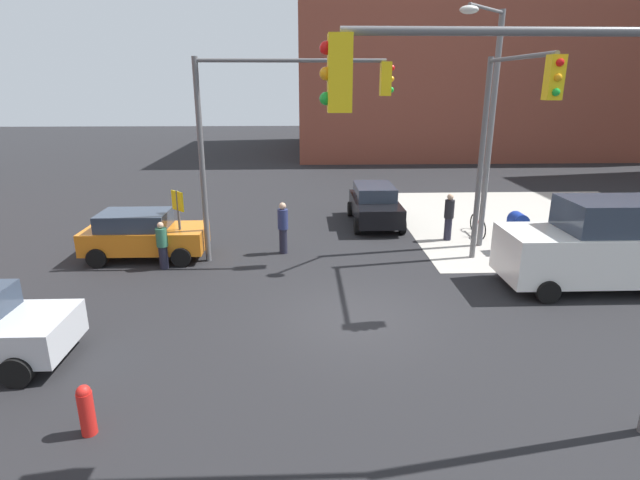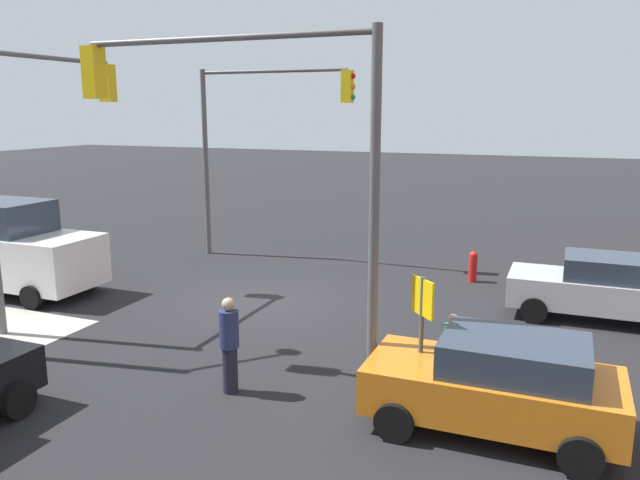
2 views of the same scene
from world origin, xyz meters
name	(u,v)px [view 1 (image 1 of 2)]	position (x,y,z in m)	size (l,w,h in m)	color
ground_plane	(355,318)	(0.00, 0.00, 0.00)	(120.00, 120.00, 0.00)	black
sidewalk_corner	(540,221)	(9.00, 9.00, 0.01)	(12.00, 12.00, 0.01)	#ADA89E
building_warehouse_north	(483,62)	(14.53, 34.00, 7.45)	(32.00, 18.00, 14.90)	brown
traffic_signal_nw_corner	(275,119)	(-2.13, 4.50, 4.67)	(6.14, 0.36, 6.50)	#59595B
traffic_signal_se_corner	(558,163)	(2.33, -4.50, 4.64)	(5.66, 0.36, 6.50)	#59595B
traffic_signal_ne_corner	(506,126)	(4.50, 2.82, 4.57)	(0.36, 4.52, 6.50)	#59595B
street_lamp_corner	(488,115)	(4.95, 5.53, 4.70)	(2.02, 2.03, 8.00)	slate
warning_sign_two_way	(179,213)	(-5.40, 4.59, 1.64)	(0.48, 0.48, 2.40)	#4C4C4C
mailbox_blue	(517,231)	(6.20, 5.00, 0.76)	(0.56, 0.64, 1.43)	navy
fire_hydrant	(86,409)	(-5.00, -4.20, 0.49)	(0.26, 0.26, 0.94)	red
hatchback_black	(375,204)	(1.74, 8.92, 0.84)	(2.02, 4.19, 1.62)	black
sedan_orange	(143,234)	(-6.72, 4.86, 0.84)	(3.99, 2.02, 1.62)	orange
van_white_delivery	(602,245)	(7.26, 1.80, 1.28)	(5.40, 2.32, 2.62)	white
pedestrian_crossing	(283,227)	(-2.00, 5.20, 0.95)	(0.36, 0.36, 1.82)	navy
pedestrian_waiting	(162,245)	(-5.80, 3.80, 0.80)	(0.36, 0.36, 1.55)	#2D664C
pedestrian_walking_north	(449,216)	(4.20, 6.50, 0.94)	(0.36, 0.36, 1.80)	black
bicycle_leaning_on_fence	(478,226)	(5.60, 7.20, 0.35)	(0.05, 1.75, 0.97)	black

